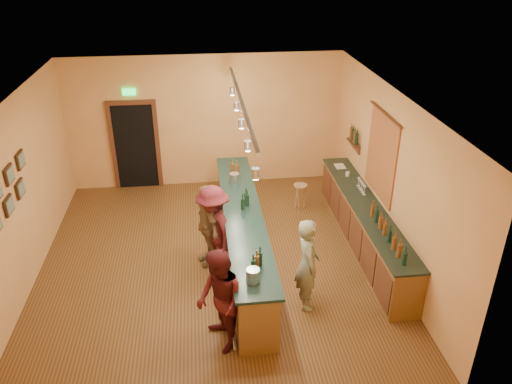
{
  "coord_description": "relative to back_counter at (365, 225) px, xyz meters",
  "views": [
    {
      "loc": [
        -0.16,
        -7.94,
        5.52
      ],
      "look_at": [
        0.82,
        0.2,
        1.34
      ],
      "focal_mm": 35.0,
      "sensor_mm": 36.0,
      "label": 1
    }
  ],
  "objects": [
    {
      "name": "wall_front",
      "position": [
        -2.97,
        -3.68,
        1.11
      ],
      "size": [
        6.5,
        0.02,
        3.2
      ],
      "primitive_type": "cube",
      "color": "tan",
      "rests_on": "floor"
    },
    {
      "name": "tasting_bar",
      "position": [
        -2.42,
        -0.18,
        0.12
      ],
      "size": [
        0.73,
        5.1,
        1.38
      ],
      "color": "brown",
      "rests_on": "floor"
    },
    {
      "name": "tapestry",
      "position": [
        0.26,
        0.22,
        1.36
      ],
      "size": [
        0.03,
        1.4,
        1.6
      ],
      "primitive_type": "cube",
      "color": "#A13320",
      "rests_on": "wall_right"
    },
    {
      "name": "bar_stool",
      "position": [
        -0.95,
        1.64,
        -0.01
      ],
      "size": [
        0.3,
        0.3,
        0.62
      ],
      "rotation": [
        0.0,
        0.0,
        0.13
      ],
      "color": "#936642",
      "rests_on": "floor"
    },
    {
      "name": "picture_grid",
      "position": [
        -6.18,
        -0.93,
        1.46
      ],
      "size": [
        0.06,
        2.2,
        0.7
      ],
      "primitive_type": null,
      "color": "#382111",
      "rests_on": "wall_left"
    },
    {
      "name": "floor",
      "position": [
        -2.97,
        -0.18,
        -0.49
      ],
      "size": [
        7.0,
        7.0,
        0.0
      ],
      "primitive_type": "plane",
      "color": "#4F3016",
      "rests_on": "ground"
    },
    {
      "name": "customer_c",
      "position": [
        -2.97,
        -0.37,
        0.35
      ],
      "size": [
        1.0,
        1.24,
        1.68
      ],
      "primitive_type": "imported",
      "rotation": [
        0.0,
        0.0,
        -1.16
      ],
      "color": "#59191E",
      "rests_on": "floor"
    },
    {
      "name": "wall_right",
      "position": [
        0.28,
        -0.18,
        1.11
      ],
      "size": [
        0.02,
        7.0,
        3.2
      ],
      "primitive_type": "cube",
      "color": "tan",
      "rests_on": "floor"
    },
    {
      "name": "bottle_shelf",
      "position": [
        0.2,
        1.72,
        1.18
      ],
      "size": [
        0.17,
        0.55,
        0.54
      ],
      "color": "#4B2716",
      "rests_on": "wall_right"
    },
    {
      "name": "pendant_track",
      "position": [
        -2.42,
        -0.18,
        2.5
      ],
      "size": [
        0.11,
        4.6,
        0.5
      ],
      "color": "silver",
      "rests_on": "ceiling"
    },
    {
      "name": "back_counter",
      "position": [
        0.0,
        0.0,
        0.0
      ],
      "size": [
        0.6,
        4.55,
        1.27
      ],
      "color": "brown",
      "rests_on": "floor"
    },
    {
      "name": "wall_left",
      "position": [
        -6.22,
        -0.18,
        1.11
      ],
      "size": [
        0.02,
        7.0,
        3.2
      ],
      "primitive_type": "cube",
      "color": "tan",
      "rests_on": "floor"
    },
    {
      "name": "customer_a",
      "position": [
        -2.97,
        -2.38,
        0.34
      ],
      "size": [
        0.83,
        0.95,
        1.65
      ],
      "primitive_type": "imported",
      "rotation": [
        0.0,
        0.0,
        -1.27
      ],
      "color": "#59191E",
      "rests_on": "floor"
    },
    {
      "name": "bartender",
      "position": [
        -1.51,
        -1.61,
        0.33
      ],
      "size": [
        0.39,
        0.59,
        1.63
      ],
      "primitive_type": "imported",
      "rotation": [
        0.0,
        0.0,
        1.57
      ],
      "color": "gray",
      "rests_on": "floor"
    },
    {
      "name": "customer_b",
      "position": [
        -3.07,
        -0.17,
        0.32
      ],
      "size": [
        0.63,
        1.02,
        1.62
      ],
      "primitive_type": "imported",
      "rotation": [
        0.0,
        0.0,
        -1.3
      ],
      "color": "#997A51",
      "rests_on": "floor"
    },
    {
      "name": "doorway",
      "position": [
        -4.67,
        3.3,
        0.64
      ],
      "size": [
        1.15,
        0.09,
        2.48
      ],
      "color": "black",
      "rests_on": "wall_back"
    },
    {
      "name": "ceiling",
      "position": [
        -2.97,
        -0.18,
        2.71
      ],
      "size": [
        6.5,
        7.0,
        0.02
      ],
      "primitive_type": "cube",
      "color": "silver",
      "rests_on": "wall_back"
    },
    {
      "name": "wall_back",
      "position": [
        -2.97,
        3.32,
        1.11
      ],
      "size": [
        6.5,
        0.02,
        3.2
      ],
      "primitive_type": "cube",
      "color": "tan",
      "rests_on": "floor"
    }
  ]
}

